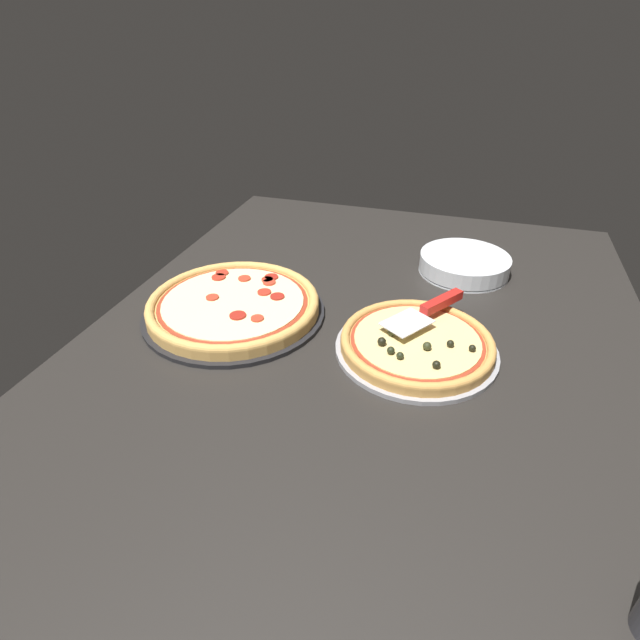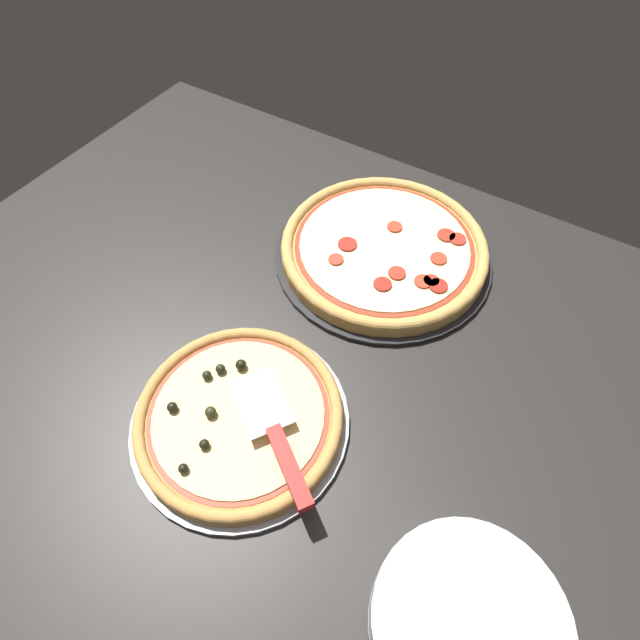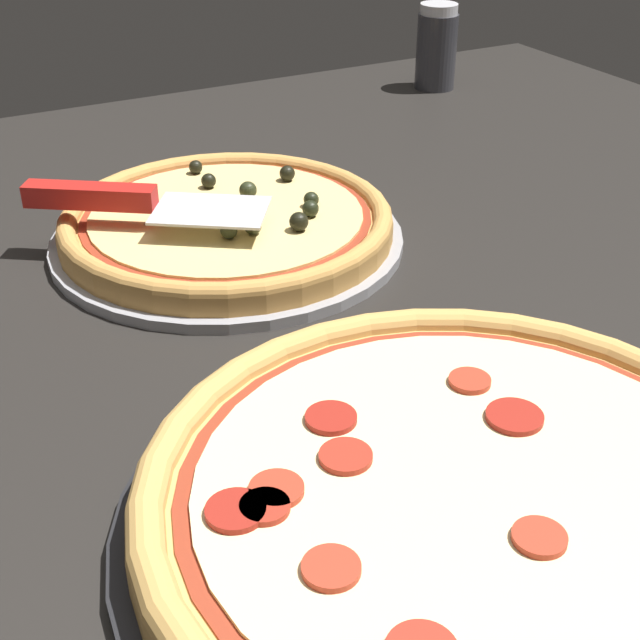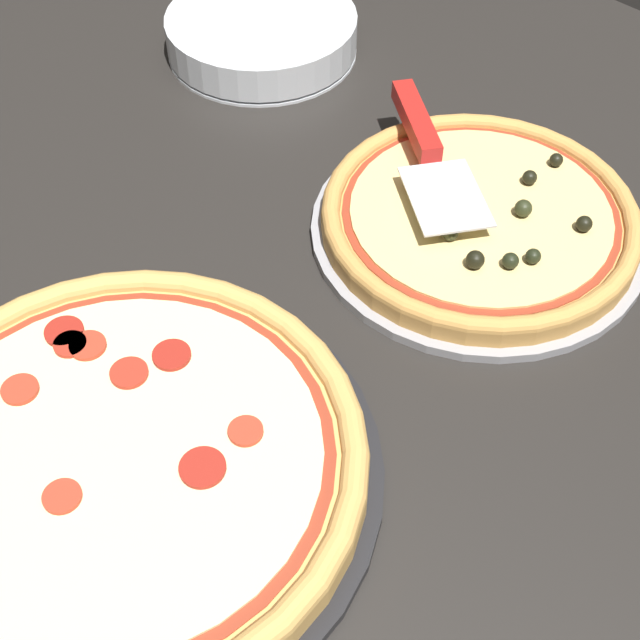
{
  "view_description": "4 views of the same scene",
  "coord_description": "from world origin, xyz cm",
  "px_view_note": "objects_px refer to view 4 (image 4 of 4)",
  "views": [
    {
      "loc": [
        -88.43,
        -16.12,
        61.09
      ],
      "look_at": [
        -1.81,
        10.12,
        3.0
      ],
      "focal_mm": 28.0,
      "sensor_mm": 36.0,
      "label": 1
    },
    {
      "loc": [
        24.22,
        -31.95,
        71.25
      ],
      "look_at": [
        -1.81,
        10.12,
        3.0
      ],
      "focal_mm": 28.0,
      "sensor_mm": 36.0,
      "label": 2
    },
    {
      "loc": [
        25.12,
        60.85,
        37.34
      ],
      "look_at": [
        -1.81,
        10.12,
        3.0
      ],
      "focal_mm": 50.0,
      "sensor_mm": 36.0,
      "label": 3
    },
    {
      "loc": [
        -37.76,
        46.39,
        61.62
      ],
      "look_at": [
        -1.81,
        10.12,
        3.0
      ],
      "focal_mm": 50.0,
      "sensor_mm": 36.0,
      "label": 4
    }
  ],
  "objects_px": {
    "pizza_front": "(480,216)",
    "pizza_back": "(117,459)",
    "plate_stack": "(262,34)",
    "serving_spatula": "(423,138)"
  },
  "relations": [
    {
      "from": "pizza_front",
      "to": "serving_spatula",
      "type": "distance_m",
      "value": 0.1
    },
    {
      "from": "pizza_front",
      "to": "pizza_back",
      "type": "xyz_separation_m",
      "value": [
        0.03,
        0.42,
        0.0
      ]
    },
    {
      "from": "pizza_front",
      "to": "serving_spatula",
      "type": "height_order",
      "value": "serving_spatula"
    },
    {
      "from": "pizza_front",
      "to": "plate_stack",
      "type": "xyz_separation_m",
      "value": [
        0.39,
        -0.07,
        0.0
      ]
    },
    {
      "from": "pizza_back",
      "to": "plate_stack",
      "type": "bearing_deg",
      "value": -53.29
    },
    {
      "from": "pizza_front",
      "to": "plate_stack",
      "type": "bearing_deg",
      "value": -10.43
    },
    {
      "from": "pizza_front",
      "to": "plate_stack",
      "type": "distance_m",
      "value": 0.4
    },
    {
      "from": "pizza_front",
      "to": "pizza_back",
      "type": "bearing_deg",
      "value": 86.5
    },
    {
      "from": "serving_spatula",
      "to": "plate_stack",
      "type": "xyz_separation_m",
      "value": [
        0.3,
        -0.05,
        -0.03
      ]
    },
    {
      "from": "pizza_front",
      "to": "plate_stack",
      "type": "relative_size",
      "value": 1.34
    }
  ]
}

